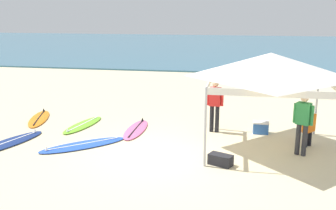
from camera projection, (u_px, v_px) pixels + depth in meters
ground_plane at (153, 156)px, 10.52m from camera, size 80.00×80.00×0.00m
sea at (218, 46)px, 41.51m from camera, size 80.00×36.00×0.10m
canopy_tent at (270, 66)px, 10.52m from camera, size 3.36×3.36×2.75m
surfboard_navy at (8, 143)px, 11.43m from camera, size 1.46×2.66×0.19m
surfboard_blue at (83, 145)px, 11.25m from camera, size 2.40×2.20×0.19m
surfboard_lime at (83, 125)px, 13.21m from camera, size 0.97×2.27×0.19m
surfboard_pink at (136, 129)px, 12.72m from camera, size 0.61×2.23×0.19m
surfboard_orange at (39, 118)px, 13.98m from camera, size 1.25×2.34×0.19m
person_red at (215, 102)px, 12.35m from camera, size 0.55×0.26×1.71m
person_green at (303, 120)px, 10.34m from camera, size 0.50×0.36×1.71m
person_orange at (309, 125)px, 11.10m from camera, size 0.41×0.43×1.20m
gear_bag_near_tent at (221, 160)px, 9.87m from camera, size 0.68×0.53×0.28m
cooler_box at (261, 127)px, 12.40m from camera, size 0.50×0.36×0.39m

